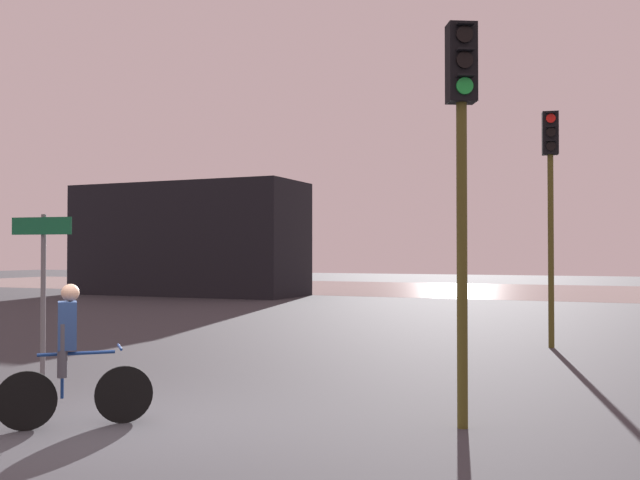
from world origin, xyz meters
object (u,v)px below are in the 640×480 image
object	(u,v)px
direction_sign_post	(43,270)
cyclist	(70,355)
traffic_light_near_right	(462,147)
traffic_light_far_right	(551,185)
distant_building	(188,240)

from	to	relation	value
direction_sign_post	cyclist	size ratio (longest dim) A/B	1.60
traffic_light_near_right	traffic_light_far_right	distance (m)	7.54
traffic_light_near_right	traffic_light_far_right	bearing A→B (deg)	-119.80
traffic_light_far_right	cyclist	distance (m)	10.55
direction_sign_post	traffic_light_near_right	bearing A→B (deg)	165.67
distant_building	direction_sign_post	size ratio (longest dim) A/B	4.29
cyclist	traffic_light_far_right	bearing A→B (deg)	111.46
distant_building	cyclist	xyz separation A→B (m)	(13.38, -22.37, -1.81)
traffic_light_far_right	cyclist	xyz separation A→B (m)	(-4.35, -9.25, -2.58)
traffic_light_near_right	direction_sign_post	bearing A→B (deg)	-33.98
direction_sign_post	traffic_light_far_right	bearing A→B (deg)	-144.88
cyclist	traffic_light_near_right	bearing A→B (deg)	69.41
direction_sign_post	distant_building	bearing A→B (deg)	-70.28
distant_building	traffic_light_near_right	distance (m)	27.06
traffic_light_far_right	distant_building	bearing A→B (deg)	-48.11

